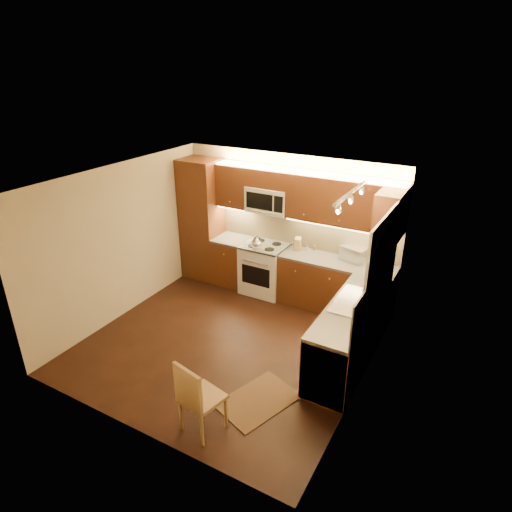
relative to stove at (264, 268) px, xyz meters
The scene contains 37 objects.
floor 1.76m from the stove, 79.85° to the right, with size 4.00×4.00×0.01m, color black.
ceiling 2.66m from the stove, 79.85° to the right, with size 4.00×4.00×0.01m, color beige.
wall_back 0.91m from the stove, 47.29° to the left, with size 4.00×0.01×2.50m, color #BEAD8B.
wall_front 3.77m from the stove, 85.33° to the right, with size 4.00×0.01×2.50m, color #BEAD8B.
wall_left 2.51m from the stove, 135.42° to the right, with size 0.01×4.00×2.50m, color #BEAD8B.
wall_right 2.95m from the stove, 36.06° to the right, with size 0.01×4.00×2.50m, color #BEAD8B.
pantry 1.52m from the stove, behind, with size 0.70×0.60×2.30m, color #46230F.
base_cab_back_left 0.69m from the stove, behind, with size 0.62×0.60×0.86m, color #46230F.
counter_back_left 0.81m from the stove, behind, with size 0.62×0.60×0.04m, color #312E2D.
base_cab_back_right 1.34m from the stove, ahead, with size 1.92×0.60×0.86m, color #46230F.
counter_back_right 1.40m from the stove, ahead, with size 1.92×0.60×0.04m, color #312E2D.
base_cab_right 2.37m from the stove, 32.52° to the right, with size 0.60×2.00×0.86m, color #46230F.
counter_right 2.41m from the stove, 32.52° to the right, with size 0.60×2.00×0.04m, color #312E2D.
dishwasher 2.81m from the stove, 44.64° to the right, with size 0.58×0.60×0.84m, color silver.
backsplash_back 1.03m from the stove, 25.86° to the left, with size 3.30×0.02×0.60m, color tan.
backsplash_right 2.72m from the stove, 29.11° to the right, with size 0.02×2.00×0.60m, color tan.
upper_cab_back_left 1.58m from the stove, 167.74° to the left, with size 0.62×0.35×0.75m, color #46230F.
upper_cab_back_right 1.95m from the stove, ahead, with size 1.92×0.35×0.75m, color #46230F.
upper_cab_bridge 1.64m from the stove, 90.00° to the left, with size 0.76×0.35×0.31m, color #46230F.
upper_cab_right_corner 2.57m from the stove, ahead, with size 0.35×0.50×0.75m, color #46230F.
stove is the anchor object (origin of this frame).
microwave 1.27m from the stove, 90.00° to the left, with size 0.76×0.38×0.44m, color silver, non-canonical shape.
window_frame 2.79m from the stove, 26.21° to the right, with size 0.03×1.44×1.24m, color silver.
window_blinds 2.77m from the stove, 26.41° to the right, with size 0.02×1.36×1.16m, color silver.
sink 2.35m from the stove, 29.36° to the right, with size 0.52×0.86×0.15m, color silver, non-canonical shape.
faucet 2.52m from the stove, 27.30° to the right, with size 0.20×0.04×0.30m, color silver, non-canonical shape.
track_light_bar 3.01m from the stove, 34.57° to the right, with size 0.04×1.20×0.03m, color silver.
kettle 0.61m from the stove, 107.07° to the right, with size 0.20×0.20×0.23m, color silver, non-canonical shape.
toaster_oven 1.67m from the stove, ahead, with size 0.41×0.30×0.24m, color silver.
knife_block 0.81m from the stove, 14.21° to the left, with size 0.10×0.16×0.22m, color #9C6B46.
spice_jar_a 0.71m from the stove, 31.06° to the left, with size 0.04×0.04×0.09m, color silver.
spice_jar_b 1.00m from the stove, 17.64° to the left, with size 0.04×0.04×0.09m, color brown.
spice_jar_c 0.91m from the stove, 14.08° to the left, with size 0.04×0.04×0.10m, color silver.
spice_jar_d 0.80m from the stove, 14.93° to the left, with size 0.05×0.05×0.10m, color #A76832.
soap_bottle 2.43m from the stove, 19.53° to the right, with size 0.08×0.09×0.19m, color white.
rug 2.91m from the stove, 63.43° to the right, with size 0.65×0.97×0.01m, color black.
dining_chair 3.41m from the stove, 73.79° to the right, with size 0.42×0.42×0.96m, color #9C6B46, non-canonical shape.
Camera 1 is at (3.05, -4.67, 3.95)m, focal length 30.87 mm.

